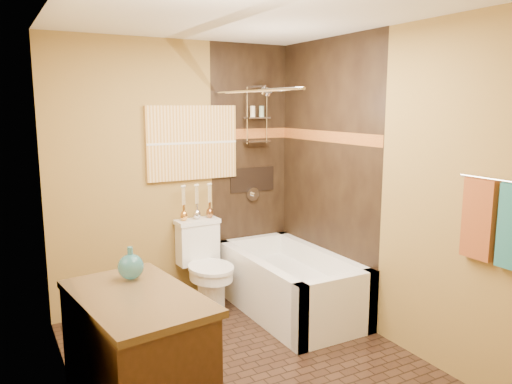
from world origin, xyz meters
TOP-DOWN VIEW (x-y plane):
  - floor at (0.00, 0.00)m, footprint 3.00×3.00m
  - wall_left at (-1.20, 0.00)m, footprint 0.02×3.00m
  - wall_right at (1.20, 0.00)m, footprint 0.02×3.00m
  - wall_back at (0.00, 1.50)m, footprint 2.40×0.02m
  - wall_front at (0.00, -1.50)m, footprint 2.40×0.02m
  - ceiling at (0.00, 0.00)m, footprint 3.00×3.00m
  - alcove_tile_back at (0.78, 1.49)m, footprint 0.85×0.01m
  - alcove_tile_right at (1.19, 0.75)m, footprint 0.01×1.50m
  - mosaic_band_back at (0.78, 1.48)m, footprint 0.85×0.01m
  - mosaic_band_right at (1.18, 0.75)m, footprint 0.01×1.50m
  - alcove_niche at (0.80, 1.48)m, footprint 0.50×0.01m
  - shower_fixtures at (0.80, 1.38)m, footprint 0.24×0.33m
  - curtain_rod at (0.40, 0.75)m, footprint 0.03×1.55m
  - towel_bar at (1.15, -1.05)m, footprint 0.02×0.55m
  - towel_rust at (1.16, -0.92)m, footprint 0.05×0.22m
  - sunset_painting at (0.15, 1.48)m, footprint 0.90×0.04m
  - vanity_mirror at (-1.19, -0.34)m, footprint 0.01×1.00m
  - bathtub at (0.80, 0.75)m, footprint 0.80×1.50m
  - toilet at (0.15, 1.21)m, footprint 0.42×0.62m
  - vanity at (-0.92, -0.34)m, footprint 0.72×1.05m
  - teal_bottle at (-0.87, -0.08)m, footprint 0.18×0.18m
  - bud_vases at (0.15, 1.39)m, footprint 0.34×0.07m

SIDE VIEW (x-z plane):
  - floor at x=0.00m, z-range 0.00..0.00m
  - bathtub at x=0.80m, z-range -0.05..0.50m
  - toilet at x=0.15m, z-range 0.00..0.83m
  - vanity at x=-0.92m, z-range 0.00..0.87m
  - teal_bottle at x=-0.87m, z-range 0.84..1.09m
  - bud_vases at x=0.15m, z-range 0.84..1.17m
  - alcove_niche at x=0.80m, z-range 1.02..1.27m
  - towel_rust at x=1.16m, z-range 0.92..1.44m
  - wall_left at x=-1.20m, z-range 0.00..2.50m
  - wall_right at x=1.20m, z-range 0.00..2.50m
  - wall_back at x=0.00m, z-range 0.00..2.50m
  - wall_front at x=0.00m, z-range 0.00..2.50m
  - alcove_tile_back at x=0.78m, z-range 0.00..2.50m
  - alcove_tile_right at x=1.19m, z-range 0.00..2.50m
  - towel_bar at x=1.15m, z-range 1.44..1.46m
  - vanity_mirror at x=-1.19m, z-range 1.05..1.95m
  - sunset_painting at x=0.15m, z-range 1.20..1.90m
  - mosaic_band_back at x=0.78m, z-range 1.57..1.67m
  - mosaic_band_right at x=1.18m, z-range 1.57..1.67m
  - shower_fixtures at x=0.80m, z-range 1.08..2.25m
  - curtain_rod at x=0.40m, z-range 2.01..2.03m
  - ceiling at x=0.00m, z-range 2.50..2.50m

